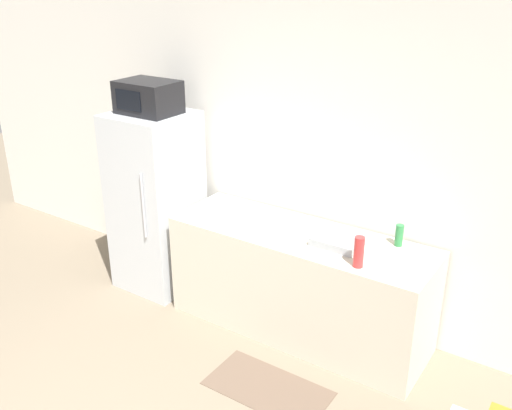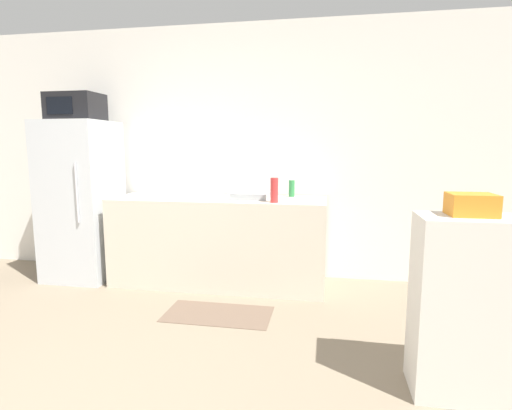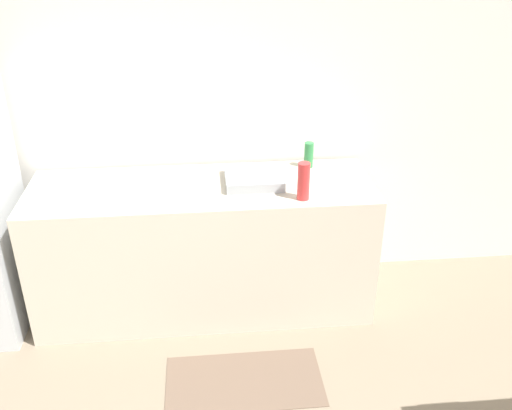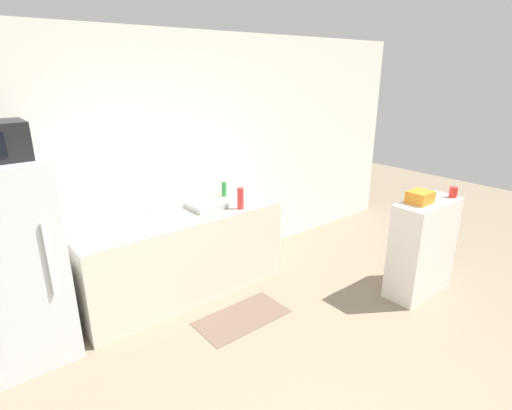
# 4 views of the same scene
# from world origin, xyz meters

# --- Properties ---
(wall_back) EXTENTS (8.00, 0.06, 2.60)m
(wall_back) POSITION_xyz_m (0.00, 2.90, 1.30)
(wall_back) COLOR white
(wall_back) RESTS_ON ground_plane
(counter) EXTENTS (2.09, 0.67, 0.86)m
(counter) POSITION_xyz_m (0.32, 2.50, 0.43)
(counter) COLOR beige
(counter) RESTS_ON ground_plane
(sink_basin) EXTENTS (0.35, 0.34, 0.06)m
(sink_basin) POSITION_xyz_m (0.64, 2.53, 0.89)
(sink_basin) COLOR #9EA3A8
(sink_basin) RESTS_ON counter
(bottle_tall) EXTENTS (0.07, 0.07, 0.22)m
(bottle_tall) POSITION_xyz_m (0.90, 2.27, 0.98)
(bottle_tall) COLOR red
(bottle_tall) RESTS_ON counter
(bottle_short) EXTENTS (0.06, 0.06, 0.16)m
(bottle_short) POSITION_xyz_m (1.02, 2.73, 0.95)
(bottle_short) COLOR #2D7F42
(bottle_short) RESTS_ON counter
(kitchen_rug) EXTENTS (0.87, 0.46, 0.01)m
(kitchen_rug) POSITION_xyz_m (0.51, 1.75, 0.00)
(kitchen_rug) COLOR brown
(kitchen_rug) RESTS_ON ground_plane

